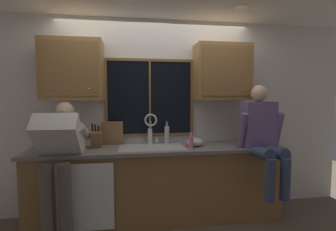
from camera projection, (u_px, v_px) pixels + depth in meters
name	position (u px, v px, depth m)	size (l,w,h in m)	color
back_wall	(155.00, 116.00, 3.42)	(5.42, 0.12, 2.55)	silver
ceiling_downlight_right	(241.00, 7.00, 2.81)	(0.14, 0.14, 0.01)	#FFEAB2
window_glass	(150.00, 98.00, 3.32)	(1.10, 0.02, 0.95)	black
window_frame_top	(150.00, 60.00, 3.27)	(1.17, 0.02, 0.04)	brown
window_frame_bottom	(150.00, 135.00, 3.35)	(1.17, 0.02, 0.04)	brown
window_frame_left	(106.00, 98.00, 3.23)	(0.04, 0.02, 0.95)	brown
window_frame_right	(192.00, 98.00, 3.40)	(0.04, 0.02, 0.95)	brown
window_mullion_center	(150.00, 98.00, 3.31)	(0.02, 0.02, 0.95)	brown
lower_cabinet_run	(158.00, 185.00, 3.14)	(3.02, 0.58, 0.88)	olive
countertop	(158.00, 149.00, 3.08)	(3.08, 0.62, 0.04)	slate
dishwasher_front	(86.00, 197.00, 2.70)	(0.60, 0.02, 0.74)	white
upper_cabinet_left	(73.00, 70.00, 3.00)	(0.71, 0.36, 0.72)	#9E703D
upper_cabinet_right	(222.00, 72.00, 3.28)	(0.71, 0.36, 0.72)	#9E703D
sink	(152.00, 155.00, 3.09)	(0.80, 0.46, 0.21)	#B7B7BC
faucet	(151.00, 125.00, 3.24)	(0.18, 0.09, 0.40)	silver
person_standing	(60.00, 154.00, 2.65)	(0.53, 0.72, 1.49)	#595147
person_sitting_on_counter	(262.00, 133.00, 3.00)	(0.54, 0.60, 1.26)	#384260
knife_block	(96.00, 139.00, 3.05)	(0.12, 0.18, 0.32)	brown
cutting_board	(112.00, 133.00, 3.21)	(0.27, 0.02, 0.31)	#997047
mixing_bowl	(195.00, 142.00, 3.16)	(0.22, 0.22, 0.11)	#B7B7BC
soap_dispenser	(191.00, 142.00, 3.01)	(0.06, 0.07, 0.20)	pink
bottle_green_glass	(167.00, 134.00, 3.27)	(0.06, 0.06, 0.31)	#B7B7BC
bottle_tall_clear	(150.00, 136.00, 3.27)	(0.06, 0.06, 0.27)	silver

